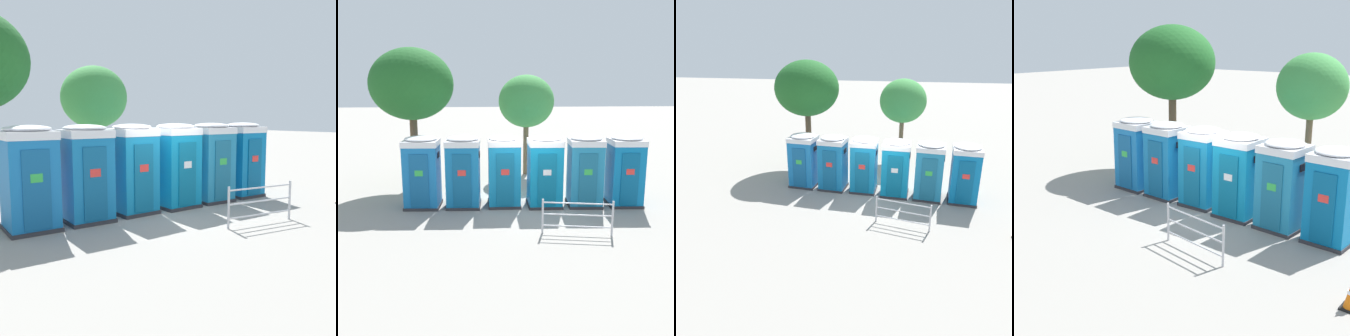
# 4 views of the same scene
# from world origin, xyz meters

# --- Properties ---
(ground_plane) EXTENTS (120.00, 120.00, 0.00)m
(ground_plane) POSITION_xyz_m (0.00, 0.00, 0.00)
(ground_plane) COLOR gray
(portapotty_0) EXTENTS (1.28, 1.26, 2.54)m
(portapotty_0) POSITION_xyz_m (-3.61, 0.31, 1.28)
(portapotty_0) COLOR #2D2D33
(portapotty_0) RESTS_ON ground
(portapotty_1) EXTENTS (1.25, 1.26, 2.54)m
(portapotty_1) POSITION_xyz_m (-2.16, 0.26, 1.28)
(portapotty_1) COLOR #2D2D33
(portapotty_1) RESTS_ON ground
(portapotty_2) EXTENTS (1.16, 1.21, 2.54)m
(portapotty_2) POSITION_xyz_m (-0.71, 0.29, 1.28)
(portapotty_2) COLOR #2D2D33
(portapotty_2) RESTS_ON ground
(portapotty_3) EXTENTS (1.22, 1.22, 2.54)m
(portapotty_3) POSITION_xyz_m (0.73, 0.15, 1.28)
(portapotty_3) COLOR #2D2D33
(portapotty_3) RESTS_ON ground
(portapotty_4) EXTENTS (1.27, 1.28, 2.54)m
(portapotty_4) POSITION_xyz_m (2.17, 0.10, 1.28)
(portapotty_4) COLOR #2D2D33
(portapotty_4) RESTS_ON ground
(portapotty_5) EXTENTS (1.22, 1.25, 2.54)m
(portapotty_5) POSITION_xyz_m (3.62, 0.05, 1.28)
(portapotty_5) COLOR #2D2D33
(portapotty_5) RESTS_ON ground
(street_tree_0) EXTENTS (3.39, 3.39, 5.74)m
(street_tree_0) POSITION_xyz_m (-4.29, 3.10, 4.27)
(street_tree_0) COLOR brown
(street_tree_0) RESTS_ON ground
(street_tree_1) EXTENTS (2.60, 2.60, 4.72)m
(street_tree_1) POSITION_xyz_m (0.64, 5.18, 3.48)
(street_tree_1) COLOR brown
(street_tree_1) RESTS_ON ground
(event_barrier) EXTENTS (2.03, 0.41, 1.05)m
(event_barrier) POSITION_xyz_m (1.22, -2.72, 0.57)
(event_barrier) COLOR #B7B7BC
(event_barrier) RESTS_ON ground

